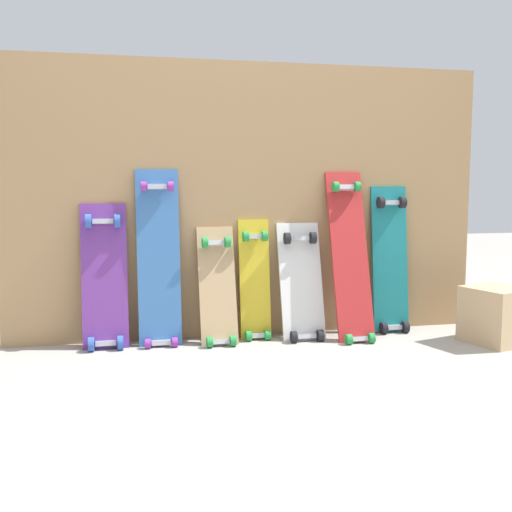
{
  "coord_description": "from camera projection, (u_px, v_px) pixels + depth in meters",
  "views": [
    {
      "loc": [
        -0.68,
        -3.13,
        0.81
      ],
      "look_at": [
        0.0,
        -0.07,
        0.44
      ],
      "focal_mm": 43.27,
      "sensor_mm": 36.0,
      "label": 1
    }
  ],
  "objects": [
    {
      "name": "skateboard_blue",
      "position": [
        159.0,
        265.0,
        3.1
      ],
      "size": [
        0.21,
        0.19,
        0.95
      ],
      "color": "#386BAD",
      "rests_on": "ground"
    },
    {
      "name": "skateboard_red",
      "position": [
        351.0,
        262.0,
        3.24
      ],
      "size": [
        0.2,
        0.33,
        0.95
      ],
      "color": "#B22626",
      "rests_on": "ground"
    },
    {
      "name": "wooden_crate",
      "position": [
        498.0,
        315.0,
        3.15
      ],
      "size": [
        0.36,
        0.36,
        0.29
      ],
      "primitive_type": "cube",
      "rotation": [
        0.0,
        0.0,
        0.29
      ],
      "color": "tan",
      "rests_on": "ground"
    },
    {
      "name": "skateboard_natural",
      "position": [
        218.0,
        292.0,
        3.15
      ],
      "size": [
        0.19,
        0.24,
        0.66
      ],
      "color": "tan",
      "rests_on": "ground"
    },
    {
      "name": "ground_plane",
      "position": [
        253.0,
        337.0,
        3.28
      ],
      "size": [
        12.0,
        12.0,
        0.0
      ],
      "primitive_type": "plane",
      "color": "#9E9991"
    },
    {
      "name": "skateboard_white",
      "position": [
        302.0,
        287.0,
        3.24
      ],
      "size": [
        0.23,
        0.24,
        0.67
      ],
      "color": "silver",
      "rests_on": "ground"
    },
    {
      "name": "skateboard_purple",
      "position": [
        105.0,
        282.0,
        3.05
      ],
      "size": [
        0.22,
        0.19,
        0.77
      ],
      "color": "#6B338C",
      "rests_on": "ground"
    },
    {
      "name": "skateboard_yellow",
      "position": [
        255.0,
        286.0,
        3.24
      ],
      "size": [
        0.16,
        0.15,
        0.69
      ],
      "color": "gold",
      "rests_on": "ground"
    },
    {
      "name": "skateboard_teal",
      "position": [
        390.0,
        265.0,
        3.39
      ],
      "size": [
        0.2,
        0.17,
        0.86
      ],
      "color": "#197A7F",
      "rests_on": "ground"
    },
    {
      "name": "plywood_wall_panel",
      "position": [
        250.0,
        201.0,
        3.26
      ],
      "size": [
        2.54,
        0.04,
        1.44
      ],
      "primitive_type": "cube",
      "color": "tan",
      "rests_on": "ground"
    }
  ]
}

